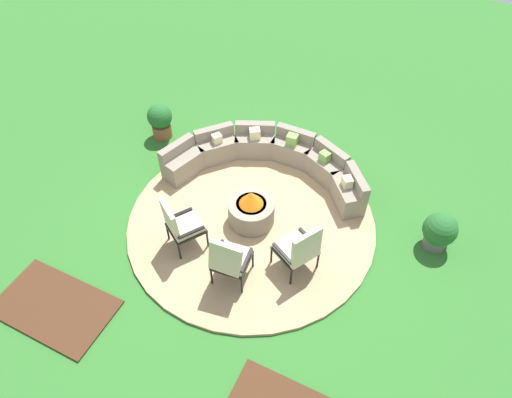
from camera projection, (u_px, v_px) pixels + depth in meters
name	position (u px, v px, depth m)	size (l,w,h in m)	color
ground_plane	(251.00, 222.00, 8.63)	(24.00, 24.00, 0.00)	#2D6B28
patio_circle	(251.00, 221.00, 8.61)	(4.62, 4.62, 0.06)	tan
mulch_bed_left	(55.00, 307.00, 7.40)	(1.92, 1.13, 0.04)	#472B19
fire_pit	(251.00, 210.00, 8.37)	(0.86, 0.86, 0.75)	gray
curved_stone_bench	(269.00, 159.00, 9.30)	(4.02, 2.03, 0.71)	gray
lounge_chair_front_left	(180.00, 224.00, 7.78)	(0.77, 0.80, 1.15)	black
lounge_chair_front_right	(229.00, 259.00, 7.28)	(0.64, 0.64, 1.16)	black
lounge_chair_back_left	(299.00, 249.00, 7.46)	(0.81, 0.82, 1.06)	black
potted_plant_0	(439.00, 231.00, 7.97)	(0.60, 0.60, 0.74)	#605B56
potted_plant_1	(445.00, 230.00, 8.04)	(0.34, 0.34, 0.67)	#605B56
potted_plant_2	(160.00, 120.00, 10.02)	(0.54, 0.54, 0.82)	brown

